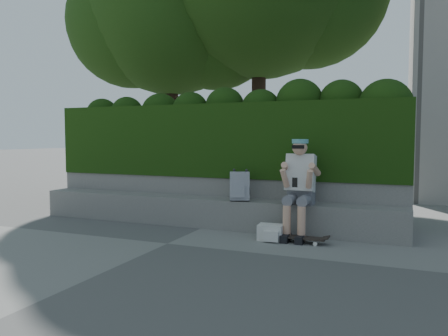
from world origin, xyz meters
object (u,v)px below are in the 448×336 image
at_px(backpack_plaid, 240,187).
at_px(skateboard, 296,237).
at_px(backpack_ground, 271,232).
at_px(person, 299,184).

bearing_deg(backpack_plaid, skateboard, -45.26).
bearing_deg(backpack_plaid, backpack_ground, -56.29).
xyz_separation_m(backpack_plaid, backpack_ground, (0.62, -0.44, -0.56)).
xyz_separation_m(person, backpack_ground, (-0.31, -0.36, -0.64)).
xyz_separation_m(skateboard, backpack_plaid, (-0.97, 0.44, 0.60)).
bearing_deg(backpack_ground, backpack_plaid, 140.62).
relative_size(person, backpack_plaid, 3.20).
bearing_deg(backpack_plaid, person, -25.61).
height_order(person, backpack_plaid, person).
bearing_deg(backpack_ground, skateboard, -3.87).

